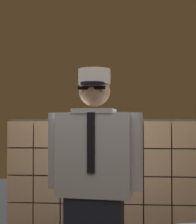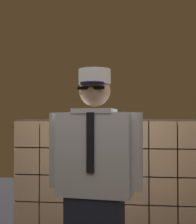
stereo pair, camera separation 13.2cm
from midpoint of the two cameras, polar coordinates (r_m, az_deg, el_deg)
glass_block_wall at (r=3.63m, az=2.64°, el=-12.85°), size 2.04×0.10×1.46m
standing_person at (r=2.57m, az=0.94°, el=-12.29°), size 0.73×0.34×1.81m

